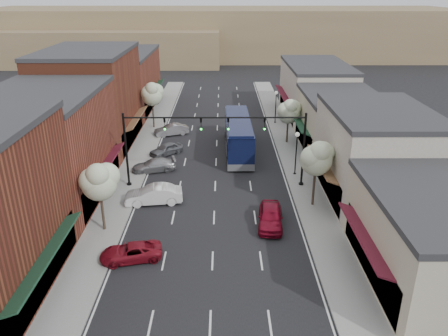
{
  "coord_description": "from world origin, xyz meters",
  "views": [
    {
      "loc": [
        0.7,
        -28.89,
        17.23
      ],
      "look_at": [
        0.82,
        7.08,
        2.2
      ],
      "focal_mm": 35.0,
      "sensor_mm": 36.0,
      "label": 1
    }
  ],
  "objects_px": {
    "tree_right_far": "(289,111)",
    "parked_car_b": "(154,195)",
    "parked_car_c": "(154,165)",
    "parked_car_d": "(166,149)",
    "tree_right_near": "(317,157)",
    "red_hatchback": "(270,216)",
    "tree_left_near": "(99,180)",
    "coach_bus": "(238,135)",
    "signal_mast_right": "(278,139)",
    "signal_mast_left": "(152,139)",
    "tree_left_far": "(152,94)",
    "parked_car_e": "(171,130)",
    "parked_car_a": "(131,252)",
    "lamp_post_far": "(276,102)",
    "lamp_post_near": "(297,146)"
  },
  "relations": [
    {
      "from": "tree_left_near",
      "to": "parked_car_c",
      "type": "bearing_deg",
      "value": 79.95
    },
    {
      "from": "signal_mast_left",
      "to": "red_hatchback",
      "type": "relative_size",
      "value": 1.79
    },
    {
      "from": "tree_left_near",
      "to": "lamp_post_near",
      "type": "distance_m",
      "value": 19.25
    },
    {
      "from": "red_hatchback",
      "to": "parked_car_e",
      "type": "distance_m",
      "value": 24.47
    },
    {
      "from": "coach_bus",
      "to": "parked_car_a",
      "type": "relative_size",
      "value": 2.98
    },
    {
      "from": "lamp_post_far",
      "to": "parked_car_b",
      "type": "xyz_separation_m",
      "value": [
        -12.98,
        -23.46,
        -2.21
      ]
    },
    {
      "from": "parked_car_b",
      "to": "parked_car_d",
      "type": "height_order",
      "value": "parked_car_b"
    },
    {
      "from": "tree_left_far",
      "to": "parked_car_a",
      "type": "distance_m",
      "value": 30.16
    },
    {
      "from": "tree_left_far",
      "to": "parked_car_e",
      "type": "bearing_deg",
      "value": -48.58
    },
    {
      "from": "parked_car_a",
      "to": "parked_car_b",
      "type": "distance_m",
      "value": 8.37
    },
    {
      "from": "tree_left_far",
      "to": "signal_mast_left",
      "type": "bearing_deg",
      "value": -81.65
    },
    {
      "from": "tree_right_far",
      "to": "parked_car_b",
      "type": "xyz_separation_m",
      "value": [
        -13.53,
        -15.41,
        -3.19
      ]
    },
    {
      "from": "red_hatchback",
      "to": "parked_car_a",
      "type": "height_order",
      "value": "red_hatchback"
    },
    {
      "from": "signal_mast_right",
      "to": "tree_right_far",
      "type": "xyz_separation_m",
      "value": [
        2.73,
        11.95,
        -0.63
      ]
    },
    {
      "from": "tree_right_far",
      "to": "red_hatchback",
      "type": "bearing_deg",
      "value": -101.66
    },
    {
      "from": "tree_left_near",
      "to": "coach_bus",
      "type": "bearing_deg",
      "value": 58.22
    },
    {
      "from": "tree_left_far",
      "to": "parked_car_a",
      "type": "relative_size",
      "value": 1.47
    },
    {
      "from": "signal_mast_left",
      "to": "parked_car_e",
      "type": "bearing_deg",
      "value": 90.26
    },
    {
      "from": "red_hatchback",
      "to": "signal_mast_right",
      "type": "bearing_deg",
      "value": 85.86
    },
    {
      "from": "parked_car_c",
      "to": "tree_right_near",
      "type": "bearing_deg",
      "value": 47.51
    },
    {
      "from": "signal_mast_left",
      "to": "tree_right_far",
      "type": "bearing_deg",
      "value": 40.54
    },
    {
      "from": "tree_right_near",
      "to": "red_hatchback",
      "type": "distance_m",
      "value": 6.28
    },
    {
      "from": "tree_left_near",
      "to": "red_hatchback",
      "type": "height_order",
      "value": "tree_left_near"
    },
    {
      "from": "signal_mast_right",
      "to": "lamp_post_far",
      "type": "xyz_separation_m",
      "value": [
        2.18,
        20.0,
        -1.62
      ]
    },
    {
      "from": "signal_mast_right",
      "to": "parked_car_c",
      "type": "distance_m",
      "value": 12.97
    },
    {
      "from": "lamp_post_near",
      "to": "parked_car_a",
      "type": "xyz_separation_m",
      "value": [
        -13.32,
        -14.32,
        -2.43
      ]
    },
    {
      "from": "tree_right_near",
      "to": "parked_car_b",
      "type": "xyz_separation_m",
      "value": [
        -13.53,
        0.59,
        -3.65
      ]
    },
    {
      "from": "tree_left_far",
      "to": "coach_bus",
      "type": "bearing_deg",
      "value": -39.34
    },
    {
      "from": "parked_car_a",
      "to": "parked_car_c",
      "type": "bearing_deg",
      "value": 169.63
    },
    {
      "from": "signal_mast_left",
      "to": "coach_bus",
      "type": "distance_m",
      "value": 12.5
    },
    {
      "from": "parked_car_c",
      "to": "parked_car_d",
      "type": "distance_m",
      "value": 4.7
    },
    {
      "from": "parked_car_d",
      "to": "red_hatchback",
      "type": "bearing_deg",
      "value": -11.37
    },
    {
      "from": "tree_right_near",
      "to": "tree_right_far",
      "type": "xyz_separation_m",
      "value": [
        0.0,
        16.0,
        -0.46
      ]
    },
    {
      "from": "coach_bus",
      "to": "parked_car_d",
      "type": "height_order",
      "value": "coach_bus"
    },
    {
      "from": "tree_right_far",
      "to": "tree_left_near",
      "type": "bearing_deg",
      "value": -129.69
    },
    {
      "from": "tree_right_far",
      "to": "parked_car_d",
      "type": "xyz_separation_m",
      "value": [
        -13.86,
        -3.76,
        -3.33
      ]
    },
    {
      "from": "signal_mast_right",
      "to": "signal_mast_left",
      "type": "distance_m",
      "value": 11.24
    },
    {
      "from": "lamp_post_near",
      "to": "parked_car_b",
      "type": "relative_size",
      "value": 0.92
    },
    {
      "from": "lamp_post_near",
      "to": "lamp_post_far",
      "type": "xyz_separation_m",
      "value": [
        0.0,
        17.5,
        0.0
      ]
    },
    {
      "from": "tree_right_near",
      "to": "lamp_post_far",
      "type": "xyz_separation_m",
      "value": [
        -0.55,
        24.06,
        -1.45
      ]
    },
    {
      "from": "parked_car_a",
      "to": "parked_car_d",
      "type": "xyz_separation_m",
      "value": [
        0.01,
        20.0,
        0.09
      ]
    },
    {
      "from": "signal_mast_right",
      "to": "coach_bus",
      "type": "xyz_separation_m",
      "value": [
        -3.19,
        9.19,
        -2.66
      ]
    },
    {
      "from": "tree_right_far",
      "to": "lamp_post_near",
      "type": "height_order",
      "value": "tree_right_far"
    },
    {
      "from": "signal_mast_right",
      "to": "parked_car_d",
      "type": "bearing_deg",
      "value": 143.7
    },
    {
      "from": "tree_left_near",
      "to": "lamp_post_far",
      "type": "height_order",
      "value": "tree_left_near"
    },
    {
      "from": "signal_mast_left",
      "to": "tree_right_far",
      "type": "xyz_separation_m",
      "value": [
        13.97,
        11.95,
        -0.63
      ]
    },
    {
      "from": "signal_mast_left",
      "to": "tree_right_near",
      "type": "relative_size",
      "value": 1.38
    },
    {
      "from": "coach_bus",
      "to": "parked_car_d",
      "type": "distance_m",
      "value": 8.11
    },
    {
      "from": "lamp_post_far",
      "to": "coach_bus",
      "type": "bearing_deg",
      "value": -116.42
    },
    {
      "from": "tree_right_near",
      "to": "parked_car_c",
      "type": "height_order",
      "value": "tree_right_near"
    }
  ]
}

